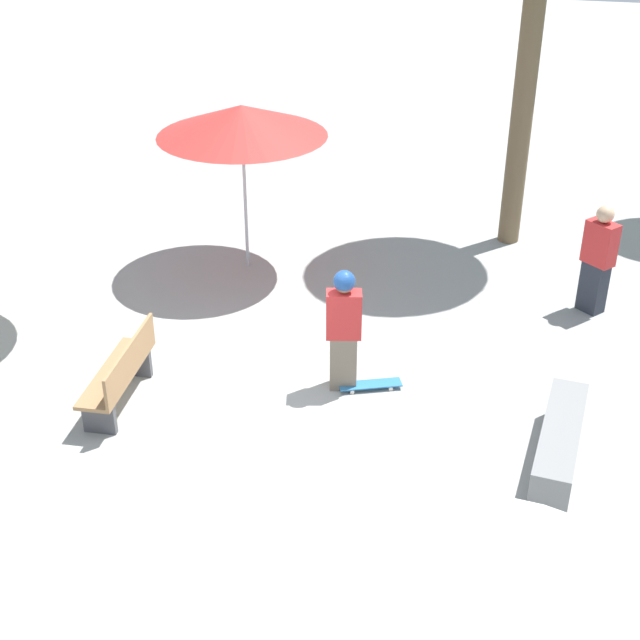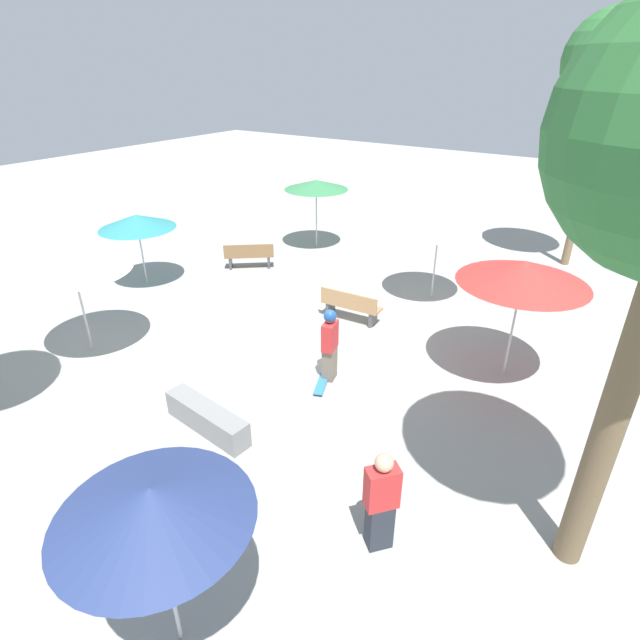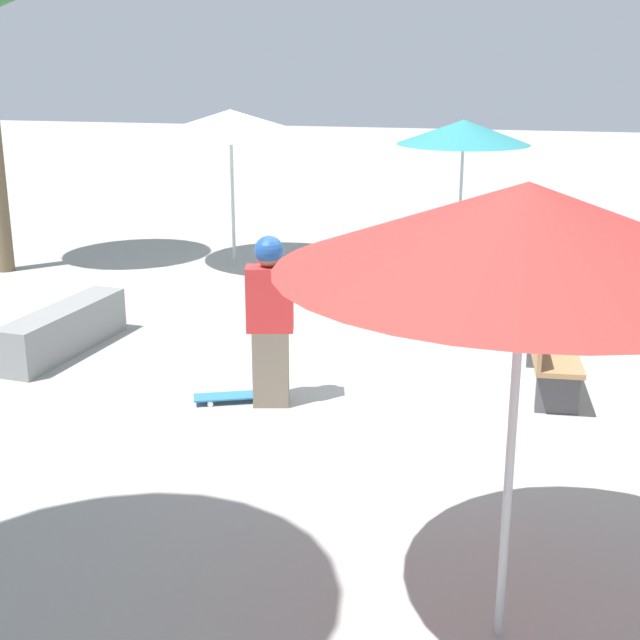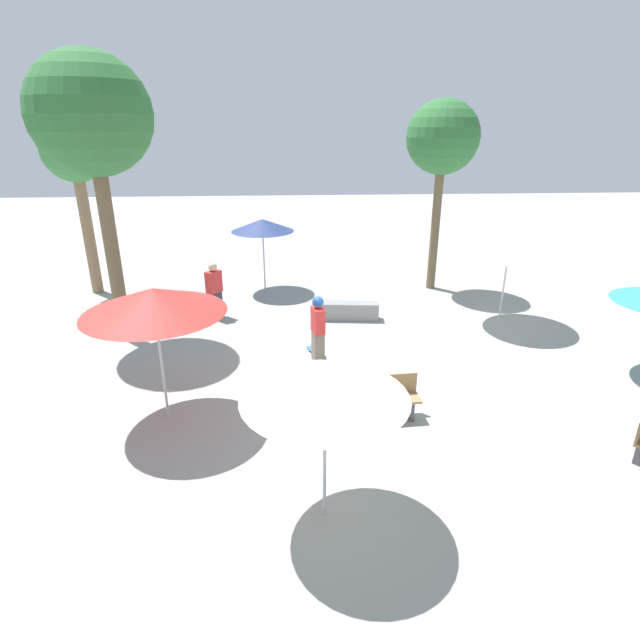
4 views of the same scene
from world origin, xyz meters
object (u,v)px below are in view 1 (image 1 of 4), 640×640
(concrete_ledge, at_px, (559,445))
(bystander_watching, at_px, (598,260))
(skateboard, at_px, (370,384))
(bench_far, at_px, (121,374))
(skater_main, at_px, (344,326))
(shade_umbrella_red, at_px, (242,121))
(shade_umbrella_white, at_px, (502,607))

(concrete_ledge, xyz_separation_m, bystander_watching, (-0.43, -3.78, 0.57))
(skateboard, relative_size, concrete_ledge, 0.42)
(concrete_ledge, height_order, bench_far, bench_far)
(skater_main, xyz_separation_m, concrete_ledge, (-2.67, 0.95, -0.63))
(bench_far, bearing_deg, bystander_watching, -59.81)
(shade_umbrella_red, bearing_deg, skateboard, 130.51)
(bench_far, bearing_deg, skater_main, -72.49)
(bench_far, xyz_separation_m, shade_umbrella_white, (-4.68, 4.33, 1.77))
(skateboard, bearing_deg, concrete_ledge, -45.18)
(bench_far, distance_m, bystander_watching, 6.84)
(shade_umbrella_white, relative_size, bystander_watching, 1.52)
(skater_main, height_order, bench_far, skater_main)
(skater_main, bearing_deg, bench_far, -171.52)
(shade_umbrella_red, bearing_deg, bystander_watching, 177.39)
(bench_far, height_order, shade_umbrella_red, shade_umbrella_red)
(skateboard, relative_size, bench_far, 0.50)
(concrete_ledge, distance_m, bench_far, 5.23)
(bench_far, bearing_deg, concrete_ledge, -93.40)
(skater_main, xyz_separation_m, skateboard, (-0.35, -0.03, -0.82))
(skateboard, relative_size, shade_umbrella_red, 0.31)
(bench_far, xyz_separation_m, bystander_watching, (-5.65, -3.83, 0.40))
(bystander_watching, bearing_deg, concrete_ledge, -56.18)
(skateboard, distance_m, bystander_watching, 4.00)
(shade_umbrella_red, xyz_separation_m, bystander_watching, (-5.36, 0.24, -1.57))
(skateboard, xyz_separation_m, bench_far, (2.90, 1.03, 0.37))
(shade_umbrella_white, bearing_deg, concrete_ledge, -97.10)
(skateboard, xyz_separation_m, shade_umbrella_red, (2.60, -3.05, 2.34))
(concrete_ledge, distance_m, shade_umbrella_red, 6.71)
(shade_umbrella_red, bearing_deg, concrete_ledge, 140.72)
(skateboard, distance_m, shade_umbrella_white, 6.04)
(skateboard, distance_m, concrete_ledge, 2.53)
(shade_umbrella_red, bearing_deg, shade_umbrella_white, 117.53)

